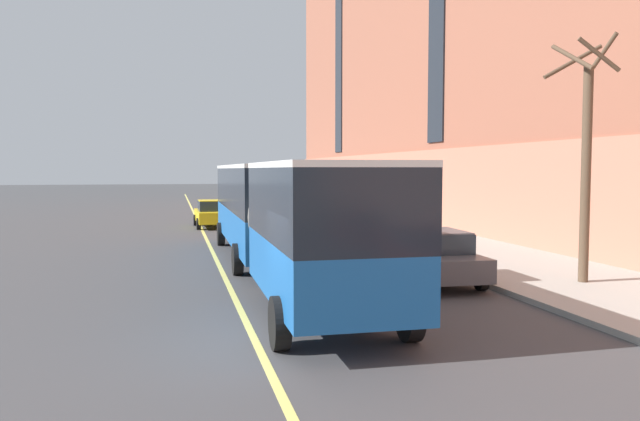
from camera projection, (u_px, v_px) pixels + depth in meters
name	position (u px, v px, depth m)	size (l,w,h in m)	color
ground_plane	(288.00, 344.00, 11.82)	(260.00, 260.00, 0.00)	#424244
sidewalk	(605.00, 289.00, 16.85)	(5.62, 160.00, 0.15)	#ADA89E
city_bus	(277.00, 210.00, 19.72)	(2.97, 19.52, 3.48)	#19569E
parked_car_red_0	(316.00, 216.00, 33.47)	(2.04, 4.32, 1.56)	#B21E19
parked_car_silver_1	(366.00, 235.00, 24.05)	(2.12, 4.59, 1.56)	#B7B7BC
parked_car_red_3	(281.00, 205.00, 43.71)	(2.02, 4.46, 1.56)	#B21E19
parked_car_darkgray_5	(433.00, 256.00, 18.22)	(2.09, 4.67, 1.56)	#4C4C51
taxi_cab	(212.00, 214.00, 35.65)	(2.06, 4.38, 1.56)	yellow
street_tree_mid_block	(586.00, 155.00, 17.37)	(1.85, 1.86, 6.91)	brown
lane_centerline	(241.00, 311.00, 14.60)	(0.16, 140.00, 0.01)	#E0D66B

